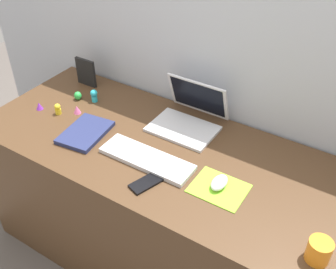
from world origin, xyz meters
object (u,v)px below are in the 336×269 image
(keyboard, at_px, (147,159))
(picture_frame, at_px, (86,72))
(toy_figurine_cyan, at_px, (94,95))
(laptop, at_px, (190,114))
(toy_figurine_pink, at_px, (77,109))
(mouse, at_px, (219,183))
(cell_phone, at_px, (146,183))
(coffee_mug, at_px, (319,251))
(toy_figurine_green, at_px, (78,96))
(toy_figurine_yellow, at_px, (58,109))
(notebook_pad, at_px, (85,132))
(toy_figurine_purple, at_px, (39,106))

(keyboard, height_order, picture_frame, picture_frame)
(keyboard, height_order, toy_figurine_cyan, toy_figurine_cyan)
(laptop, relative_size, toy_figurine_pink, 7.50)
(mouse, relative_size, cell_phone, 0.75)
(laptop, height_order, mouse, laptop)
(mouse, height_order, toy_figurine_cyan, toy_figurine_cyan)
(cell_phone, relative_size, coffee_mug, 1.55)
(toy_figurine_pink, bearing_deg, toy_figurine_cyan, 89.10)
(toy_figurine_green, xyz_separation_m, toy_figurine_yellow, (0.01, -0.15, 0.01))
(mouse, height_order, notebook_pad, mouse)
(coffee_mug, relative_size, toy_figurine_purple, 2.20)
(toy_figurine_cyan, distance_m, toy_figurine_pink, 0.13)
(keyboard, distance_m, toy_figurine_purple, 0.67)
(toy_figurine_yellow, relative_size, toy_figurine_pink, 1.38)
(toy_figurine_yellow, bearing_deg, toy_figurine_purple, -169.31)
(keyboard, xyz_separation_m, toy_figurine_yellow, (-0.56, 0.06, 0.02))
(cell_phone, distance_m, notebook_pad, 0.43)
(mouse, bearing_deg, toy_figurine_pink, 173.79)
(laptop, xyz_separation_m, toy_figurine_yellow, (-0.58, -0.27, -0.02))
(keyboard, bearing_deg, toy_figurine_cyan, 153.98)
(notebook_pad, distance_m, picture_frame, 0.45)
(toy_figurine_green, bearing_deg, toy_figurine_purple, -120.03)
(cell_phone, xyz_separation_m, notebook_pad, (-0.42, 0.12, 0.01))
(laptop, bearing_deg, mouse, -44.67)
(laptop, xyz_separation_m, keyboard, (-0.02, -0.33, -0.04))
(coffee_mug, xyz_separation_m, toy_figurine_cyan, (-1.23, 0.34, -0.01))
(toy_figurine_yellow, height_order, toy_figurine_pink, toy_figurine_yellow)
(mouse, xyz_separation_m, coffee_mug, (0.41, -0.13, 0.02))
(laptop, xyz_separation_m, toy_figurine_cyan, (-0.51, -0.09, -0.02))
(laptop, xyz_separation_m, notebook_pad, (-0.36, -0.32, -0.04))
(cell_phone, relative_size, toy_figurine_pink, 3.20)
(cell_phone, bearing_deg, toy_figurine_pink, 176.50)
(cell_phone, relative_size, toy_figurine_cyan, 1.94)
(laptop, bearing_deg, cell_phone, -82.40)
(notebook_pad, distance_m, toy_figurine_cyan, 0.28)
(toy_figurine_cyan, distance_m, toy_figurine_purple, 0.27)
(coffee_mug, height_order, toy_figurine_yellow, coffee_mug)
(toy_figurine_cyan, relative_size, toy_figurine_pink, 1.65)
(toy_figurine_purple, xyz_separation_m, toy_figurine_yellow, (0.11, 0.02, 0.01))
(mouse, bearing_deg, cell_phone, -150.40)
(cell_phone, xyz_separation_m, picture_frame, (-0.71, 0.46, 0.07))
(notebook_pad, bearing_deg, picture_frame, 123.00)
(keyboard, distance_m, cell_phone, 0.14)
(toy_figurine_green, bearing_deg, coffee_mug, -13.45)
(keyboard, bearing_deg, notebook_pad, 179.68)
(laptop, height_order, toy_figurine_pink, laptop)
(notebook_pad, height_order, coffee_mug, coffee_mug)
(notebook_pad, relative_size, toy_figurine_cyan, 3.64)
(picture_frame, xyz_separation_m, coffee_mug, (1.37, -0.45, -0.03))
(toy_figurine_green, bearing_deg, mouse, -11.64)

